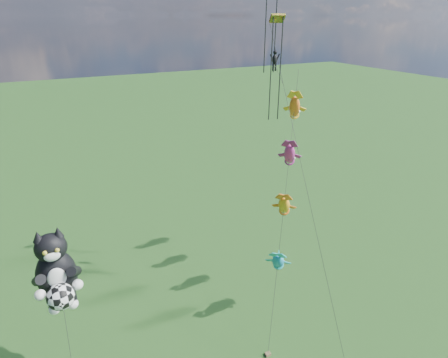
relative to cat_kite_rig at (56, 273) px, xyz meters
name	(u,v)px	position (x,y,z in m)	size (l,w,h in m)	color
cat_kite_rig	(56,273)	(0.00, 0.00, 0.00)	(2.73, 4.23, 11.44)	brown
fish_windsock_rig	(287,179)	(18.23, 2.13, 1.82)	(10.29, 12.36, 18.27)	brown
parafoil_rig	(277,47)	(16.88, 2.61, 12.28)	(4.00, 17.37, 27.39)	brown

